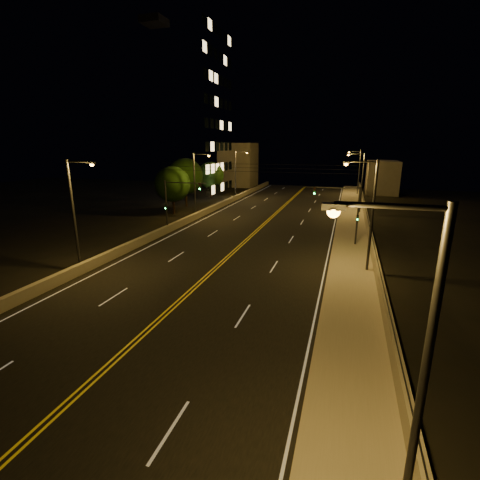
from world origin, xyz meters
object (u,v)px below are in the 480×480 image
(streetlight_1, at_px, (369,210))
(traffic_signal_left, at_px, (174,200))
(tree_1, at_px, (185,176))
(streetlight_2, at_px, (360,179))
(streetlight_5, at_px, (196,181))
(streetlight_6, at_px, (237,171))
(tree_0, at_px, (173,184))
(traffic_signal_right, at_px, (347,209))
(streetlight_3, at_px, (358,170))
(building_tower, at_px, (160,115))
(streetlight_0, at_px, (412,365))
(tree_2, at_px, (210,175))
(streetlight_4, at_px, (76,209))

(streetlight_1, relative_size, traffic_signal_left, 1.47)
(traffic_signal_left, height_order, tree_1, tree_1)
(streetlight_1, distance_m, streetlight_2, 25.48)
(traffic_signal_left, bearing_deg, streetlight_1, -20.15)
(streetlight_5, relative_size, streetlight_6, 1.00)
(streetlight_5, height_order, tree_1, streetlight_5)
(streetlight_6, height_order, tree_1, streetlight_6)
(tree_0, height_order, tree_1, tree_1)
(streetlight_5, xyz_separation_m, traffic_signal_right, (19.90, -8.79, -1.29))
(streetlight_3, bearing_deg, streetlight_2, -90.00)
(streetlight_3, relative_size, building_tower, 0.28)
(streetlight_6, bearing_deg, streetlight_0, -68.57)
(tree_0, bearing_deg, tree_2, 92.32)
(streetlight_3, bearing_deg, tree_0, -132.22)
(streetlight_0, bearing_deg, streetlight_2, 90.00)
(streetlight_4, xyz_separation_m, traffic_signal_left, (1.13, 13.66, -1.29))
(streetlight_2, distance_m, tree_1, 26.88)
(streetlight_0, height_order, traffic_signal_left, streetlight_0)
(streetlight_2, relative_size, building_tower, 0.28)
(streetlight_4, distance_m, traffic_signal_left, 13.76)
(streetlight_0, bearing_deg, streetlight_5, 120.55)
(streetlight_4, distance_m, tree_2, 40.40)
(streetlight_3, xyz_separation_m, traffic_signal_right, (-1.53, -38.58, -1.29))
(streetlight_2, distance_m, tree_0, 26.97)
(streetlight_5, bearing_deg, streetlight_2, 23.33)
(streetlight_5, xyz_separation_m, traffic_signal_left, (1.13, -8.79, -1.29))
(streetlight_2, height_order, building_tower, building_tower)
(tree_1, relative_size, tree_2, 1.15)
(streetlight_5, xyz_separation_m, tree_0, (-4.37, 1.37, -0.72))
(streetlight_4, xyz_separation_m, tree_1, (-5.42, 30.20, -0.16))
(streetlight_5, relative_size, tree_1, 1.12)
(streetlight_4, height_order, tree_2, streetlight_4)
(streetlight_5, height_order, building_tower, building_tower)
(streetlight_6, xyz_separation_m, tree_2, (-5.03, -0.65, -0.81))
(streetlight_4, bearing_deg, streetlight_6, 90.00)
(streetlight_0, distance_m, tree_0, 45.65)
(streetlight_3, bearing_deg, tree_2, -155.30)
(traffic_signal_right, height_order, tree_1, tree_1)
(streetlight_0, xyz_separation_m, streetlight_6, (-21.42, 54.57, 0.00))
(streetlight_4, relative_size, tree_1, 1.12)
(streetlight_4, distance_m, building_tower, 44.54)
(traffic_signal_right, bearing_deg, building_tower, 142.60)
(building_tower, bearing_deg, streetlight_5, -49.82)
(building_tower, relative_size, tree_1, 4.05)
(streetlight_3, bearing_deg, streetlight_4, -112.30)
(streetlight_0, distance_m, traffic_signal_right, 27.57)
(building_tower, relative_size, tree_0, 4.57)
(streetlight_1, xyz_separation_m, streetlight_3, (0.00, 46.03, 0.00))
(traffic_signal_left, bearing_deg, tree_1, 111.58)
(streetlight_3, distance_m, tree_1, 34.73)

